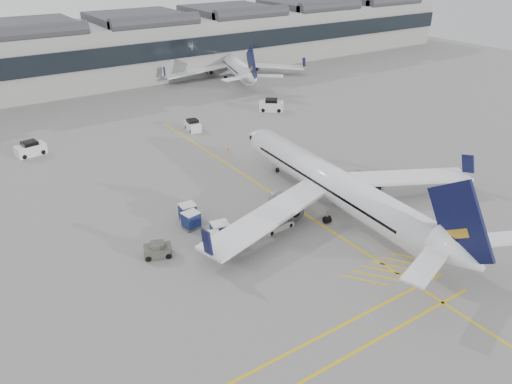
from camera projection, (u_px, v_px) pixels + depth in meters
ground at (250, 267)px, 43.54m from camera, size 220.00×220.00×0.00m
terminal at (41, 56)px, 94.08m from camera, size 200.00×20.45×12.40m
light_masts at (7, 3)px, 99.92m from camera, size 113.00×0.60×25.45m
apron_markings at (275, 195)px, 55.93m from camera, size 0.25×60.00×0.01m
airliner_main at (336, 186)px, 51.48m from camera, size 33.44×36.62×9.73m
airliner_far at (233, 64)px, 103.73m from camera, size 28.95×32.10×8.79m
belt_loader at (277, 224)px, 49.16m from camera, size 4.16×1.63×1.68m
baggage_cart_a at (191, 220)px, 49.11m from camera, size 1.85×1.60×1.74m
baggage_cart_b at (188, 212)px, 50.54m from camera, size 1.75×1.46×1.78m
baggage_cart_c at (220, 231)px, 47.09m from camera, size 2.00×1.76×1.83m
baggage_cart_d at (211, 241)px, 45.53m from camera, size 2.06×1.89×1.78m
ramp_agent_a at (266, 211)px, 50.90m from camera, size 0.68×0.67×1.58m
ramp_agent_b at (274, 217)px, 49.82m from camera, size 0.99×0.90×1.66m
pushback_tug at (158, 250)px, 44.82m from camera, size 2.82×2.25×1.37m
safety_cone_nose at (228, 149)px, 67.73m from camera, size 0.38×0.38×0.53m
safety_cone_engine at (336, 193)px, 55.82m from camera, size 0.34×0.34×0.47m
service_van_left at (31, 149)px, 66.05m from camera, size 3.97×2.46×1.90m
service_van_mid at (193, 125)px, 74.82m from camera, size 2.04×3.43×1.67m
service_van_right at (271, 106)px, 83.36m from camera, size 4.29×4.00×2.02m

